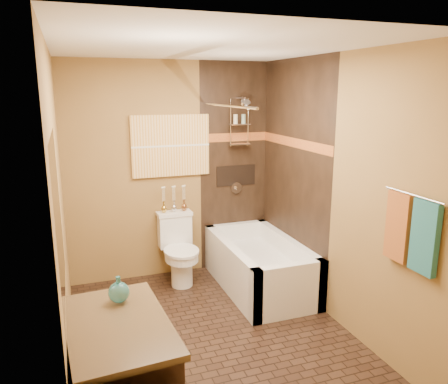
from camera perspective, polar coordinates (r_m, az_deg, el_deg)
name	(u,v)px	position (r m, az deg, el deg)	size (l,w,h in m)	color
floor	(213,334)	(4.18, -1.51, -18.08)	(3.00, 3.00, 0.00)	black
wall_left	(61,215)	(3.52, -20.54, -2.84)	(0.02, 3.00, 2.50)	olive
wall_right	(333,191)	(4.21, 14.08, 0.15)	(0.02, 3.00, 2.50)	olive
wall_back	(171,171)	(5.11, -6.90, 2.71)	(2.40, 0.02, 2.50)	olive
wall_front	(300,268)	(2.38, 9.87, -9.76)	(2.40, 0.02, 2.50)	olive
ceiling	(211,47)	(3.59, -1.77, 18.44)	(3.00, 3.00, 0.00)	silver
alcove_tile_back	(234,168)	(5.32, 1.30, 3.22)	(0.85, 0.01, 2.50)	black
alcove_tile_right	(293,176)	(4.83, 9.05, 2.04)	(0.01, 1.50, 2.50)	black
mosaic_band_back	(234,137)	(5.26, 1.36, 7.17)	(0.85, 0.01, 0.10)	#9A3C1C
mosaic_band_right	(294,143)	(4.77, 9.10, 6.39)	(0.01, 1.50, 0.10)	#9A3C1C
alcove_niche	(236,176)	(5.34, 1.57, 2.17)	(0.50, 0.01, 0.25)	black
shower_fixtures	(239,134)	(5.17, 2.03, 7.58)	(0.24, 0.33, 1.16)	silver
curtain_rod	(226,106)	(4.42, 0.23, 11.23)	(0.03, 0.03, 1.55)	silver
towel_bar	(414,195)	(3.34, 23.53, -0.41)	(0.02, 0.02, 0.55)	silver
towel_teal	(425,237)	(3.33, 24.75, -5.42)	(0.05, 0.22, 0.52)	#1E5E64
towel_rust	(398,227)	(3.50, 21.80, -4.22)	(0.05, 0.22, 0.52)	#9B561C
sunset_painting	(171,146)	(5.04, -6.97, 6.01)	(0.90, 0.04, 0.70)	gold
vanity_mirror	(58,219)	(2.49, -20.82, -3.35)	(0.01, 1.00, 0.90)	white
bathtub	(259,269)	(4.97, 4.62, -9.98)	(0.80, 1.50, 0.55)	white
toilet	(179,249)	(5.06, -5.93, -7.37)	(0.40, 0.59, 0.79)	white
vanity	(120,384)	(2.98, -13.46, -23.25)	(0.64, 0.98, 0.84)	black
teal_bottle	(119,290)	(2.94, -13.60, -12.29)	(0.14, 0.14, 0.22)	#256E6F
bud_vases	(174,198)	(5.06, -6.57, -0.82)	(0.30, 0.06, 0.30)	gold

